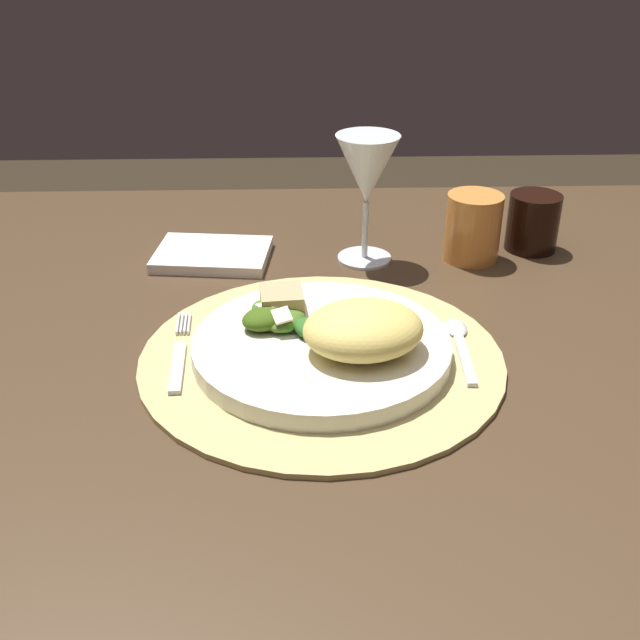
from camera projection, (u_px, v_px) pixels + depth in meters
name	position (u px, v px, depth m)	size (l,w,h in m)	color
dining_table	(279.00, 422.00, 0.93)	(1.39, 0.89, 0.73)	#473421
placemat	(322.00, 358.00, 0.79)	(0.37, 0.37, 0.01)	tan
dinner_plate	(322.00, 347.00, 0.79)	(0.26, 0.26, 0.02)	white
pasta_serving	(363.00, 329.00, 0.75)	(0.12, 0.10, 0.05)	#ECCF67
salad_greens	(278.00, 318.00, 0.80)	(0.09, 0.09, 0.02)	#3D7E23
bread_piece	(282.00, 301.00, 0.83)	(0.05, 0.04, 0.03)	tan
fork	(179.00, 354.00, 0.79)	(0.02, 0.16, 0.00)	silver
spoon	(459.00, 339.00, 0.81)	(0.02, 0.13, 0.01)	silver
napkin	(213.00, 255.00, 1.01)	(0.15, 0.11, 0.01)	white
wine_glass	(367.00, 173.00, 0.96)	(0.08, 0.08, 0.17)	silver
amber_tumbler	(473.00, 227.00, 0.99)	(0.07, 0.07, 0.09)	orange
dark_tumbler	(533.00, 222.00, 1.03)	(0.07, 0.07, 0.08)	black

